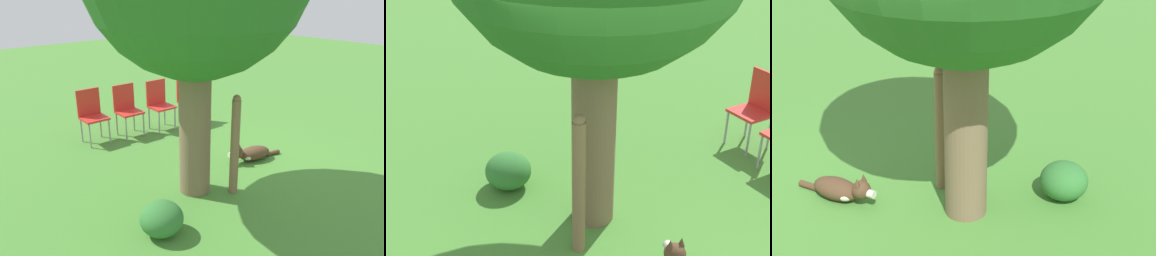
{
  "view_description": "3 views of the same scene",
  "coord_description": "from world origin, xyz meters",
  "views": [
    {
      "loc": [
        -3.59,
        4.05,
        2.72
      ],
      "look_at": [
        -0.01,
        0.93,
        0.91
      ],
      "focal_mm": 35.0,
      "sensor_mm": 36.0,
      "label": 1
    },
    {
      "loc": [
        -2.58,
        -2.82,
        3.34
      ],
      "look_at": [
        -0.2,
        1.09,
        0.99
      ],
      "focal_mm": 50.0,
      "sensor_mm": 36.0,
      "label": 2
    },
    {
      "loc": [
        4.39,
        2.04,
        3.18
      ],
      "look_at": [
        0.02,
        0.97,
        1.01
      ],
      "focal_mm": 50.0,
      "sensor_mm": 36.0,
      "label": 3
    }
  ],
  "objects": [
    {
      "name": "red_chair_0",
      "position": [
        2.09,
        -0.8,
        0.56
      ],
      "size": [
        0.43,
        0.45,
        0.98
      ],
      "rotation": [
        0.0,
        0.0,
        3.11
      ],
      "color": "red",
      "rests_on": "ground_plane"
    },
    {
      "name": "red_chair_3",
      "position": [
        2.47,
        1.19,
        0.56
      ],
      "size": [
        0.43,
        0.45,
        0.98
      ],
      "rotation": [
        0.0,
        0.0,
        3.11
      ],
      "color": "red",
      "rests_on": "ground_plane"
    },
    {
      "name": "ground_plane",
      "position": [
        0.0,
        0.0,
        0.0
      ],
      "size": [
        30.0,
        30.0,
        0.0
      ],
      "primitive_type": "plane",
      "color": "#478433"
    },
    {
      "name": "dog",
      "position": [
        0.01,
        -0.38,
        0.13
      ],
      "size": [
        0.42,
        1.01,
        0.36
      ],
      "rotation": [
        0.0,
        0.0,
        1.33
      ],
      "color": "#513823",
      "rests_on": "ground_plane"
    },
    {
      "name": "red_chair_2",
      "position": [
        2.34,
        0.53,
        0.56
      ],
      "size": [
        0.43,
        0.45,
        0.98
      ],
      "rotation": [
        0.0,
        0.0,
        3.11
      ],
      "color": "red",
      "rests_on": "ground_plane"
    },
    {
      "name": "low_shrub",
      "position": [
        -0.6,
        1.91,
        0.2
      ],
      "size": [
        0.51,
        0.51,
        0.41
      ],
      "color": "#337533",
      "rests_on": "ground_plane"
    },
    {
      "name": "red_chair_1",
      "position": [
        2.22,
        -0.14,
        0.56
      ],
      "size": [
        0.43,
        0.45,
        0.98
      ],
      "rotation": [
        0.0,
        0.0,
        3.11
      ],
      "color": "red",
      "rests_on": "ground_plane"
    },
    {
      "name": "fence_post",
      "position": [
        -0.49,
        0.59,
        0.71
      ],
      "size": [
        0.12,
        0.12,
        1.42
      ],
      "color": "#846647",
      "rests_on": "ground_plane"
    }
  ]
}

